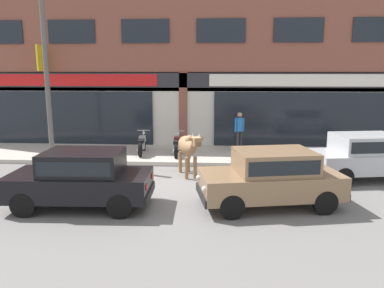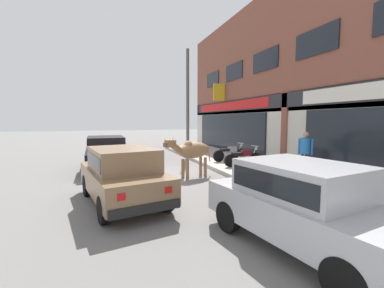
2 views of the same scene
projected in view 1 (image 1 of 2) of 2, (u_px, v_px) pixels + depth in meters
The scene contains 11 objects.
ground_plane at pixel (168, 184), 11.53m from camera, with size 90.00×90.00×0.00m, color slate.
sidewalk at pixel (180, 154), 15.34m from camera, with size 19.00×3.40×0.16m, color #B7AFA3.
shop_building at pixel (184, 57), 16.51m from camera, with size 23.00×1.40×8.56m.
cow at pixel (188, 146), 12.23m from camera, with size 1.02×2.07×1.61m.
car_0 at pixel (367, 154), 11.90m from camera, with size 3.78×2.13×1.46m.
car_1 at pixel (82, 176), 9.42m from camera, with size 3.66×1.71×1.46m.
car_3 at pixel (271, 175), 9.48m from camera, with size 3.81×2.25×1.46m.
motorcycle_0 at pixel (142, 144), 15.07m from camera, with size 0.52×1.81×0.88m.
motorcycle_1 at pixel (177, 145), 14.88m from camera, with size 0.52×1.81×0.88m.
pedestrian at pixel (239, 127), 15.60m from camera, with size 0.41×0.33×1.60m.
utility_pole at pixel (47, 78), 13.68m from camera, with size 0.18×0.18×6.07m, color #595651.
Camera 1 is at (1.47, -11.02, 3.38)m, focal length 35.00 mm.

